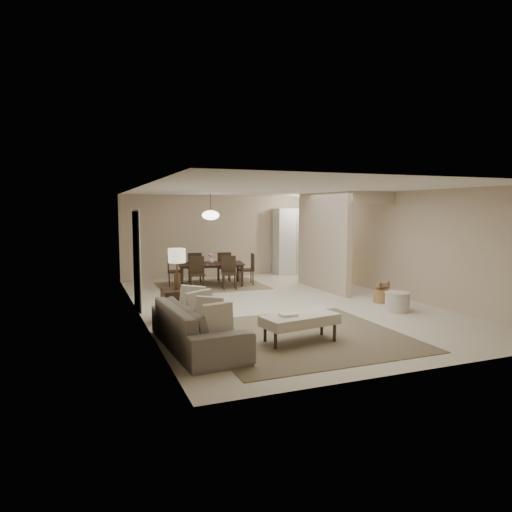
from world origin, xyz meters
name	(u,v)px	position (x,y,z in m)	size (l,w,h in m)	color
floor	(279,304)	(0.00, 0.00, 0.00)	(9.00, 9.00, 0.00)	beige
ceiling	(279,190)	(0.00, 0.00, 2.50)	(9.00, 9.00, 0.00)	white
back_wall	(220,236)	(0.00, 4.50, 1.25)	(6.00, 6.00, 0.00)	#C6B196
left_wall	(138,252)	(-3.00, 0.00, 1.25)	(9.00, 9.00, 0.00)	#C6B196
right_wall	(392,244)	(3.00, 0.00, 1.25)	(9.00, 9.00, 0.00)	#C6B196
partition	(323,242)	(1.80, 1.25, 1.25)	(0.15, 2.50, 2.50)	#C6B196
doorway	(137,261)	(-2.97, 0.60, 1.02)	(0.04, 0.90, 2.04)	black
pantry_cabinet	(293,241)	(2.35, 4.15, 1.05)	(1.20, 0.55, 2.10)	silver
flush_light	(306,196)	(2.30, 3.20, 2.46)	(0.44, 0.44, 0.05)	white
living_rug	(302,335)	(-0.68, -2.48, 0.01)	(3.20, 3.20, 0.01)	brown
sofa	(198,326)	(-2.45, -2.48, 0.33)	(0.89, 2.28, 0.67)	slate
ottoman_bench	(300,320)	(-0.88, -2.78, 0.35)	(1.29, 0.75, 0.44)	beige
side_table	(178,305)	(-2.40, -0.76, 0.30)	(0.55, 0.55, 0.60)	black
table_lamp	(177,259)	(-2.40, -0.76, 1.17)	(0.32, 0.32, 0.76)	#48361F
round_pouf	(397,302)	(1.94, -1.58, 0.20)	(0.51, 0.51, 0.39)	beige
wicker_basket	(381,296)	(2.19, -0.72, 0.14)	(0.34, 0.34, 0.29)	olive
dining_rug	(211,286)	(-0.75, 2.81, 0.01)	(2.80, 2.10, 0.01)	#736447
dining_table	(211,275)	(-0.75, 2.81, 0.31)	(1.76, 0.98, 0.62)	black
dining_chairs	(211,270)	(-0.75, 2.81, 0.43)	(2.35, 1.88, 0.87)	black
vase	(211,260)	(-0.75, 2.81, 0.70)	(0.17, 0.17, 0.17)	silver
yellow_mat	(335,287)	(2.33, 1.47, 0.01)	(0.93, 0.57, 0.01)	yellow
pendant_light	(211,215)	(-0.75, 2.81, 1.92)	(0.46, 0.46, 0.71)	#48361F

